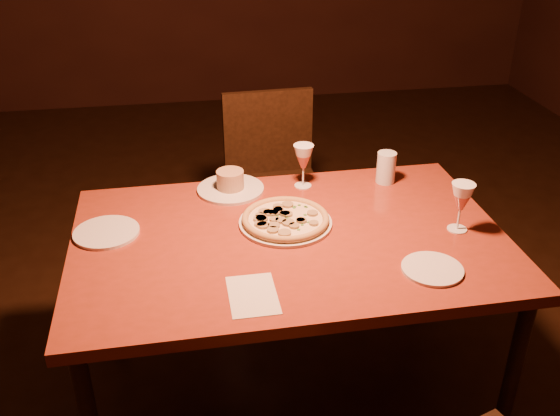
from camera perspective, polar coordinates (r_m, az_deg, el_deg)
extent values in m
plane|color=black|center=(2.44, -6.45, -17.78)|extent=(7.00, 7.00, 0.00)
cube|color=maroon|center=(2.00, 0.87, -3.04)|extent=(1.38, 0.90, 0.04)
cylinder|color=black|center=(2.51, -15.24, -6.89)|extent=(0.05, 0.05, 0.70)
cylinder|color=black|center=(2.14, 20.26, -15.06)|extent=(0.05, 0.05, 0.70)
cylinder|color=black|center=(2.67, 12.59, -4.18)|extent=(0.05, 0.05, 0.70)
cube|color=black|center=(2.87, -0.30, 1.45)|extent=(0.44, 0.44, 0.04)
cube|color=black|center=(2.95, -1.10, 6.97)|extent=(0.42, 0.05, 0.40)
cylinder|color=black|center=(2.82, -2.97, -4.72)|extent=(0.04, 0.04, 0.43)
cylinder|color=black|center=(3.10, -4.02, -1.32)|extent=(0.04, 0.04, 0.43)
cylinder|color=black|center=(2.88, 3.75, -3.92)|extent=(0.04, 0.04, 0.43)
cylinder|color=black|center=(3.16, 2.10, -0.67)|extent=(0.04, 0.04, 0.43)
cylinder|color=silver|center=(2.05, 0.50, -1.36)|extent=(0.31, 0.31, 0.01)
cylinder|color=beige|center=(2.04, 0.50, -1.09)|extent=(0.28, 0.28, 0.01)
torus|color=tan|center=(2.04, 0.50, -0.95)|extent=(0.29, 0.29, 0.02)
cylinder|color=silver|center=(2.27, -4.54, 1.74)|extent=(0.24, 0.24, 0.01)
cylinder|color=#A67E5E|center=(2.25, -4.57, 2.61)|extent=(0.10, 0.10, 0.07)
cylinder|color=silver|center=(2.34, 9.67, 3.67)|extent=(0.07, 0.07, 0.12)
cylinder|color=silver|center=(2.07, -15.59, -2.16)|extent=(0.21, 0.21, 0.01)
cylinder|color=silver|center=(1.87, 13.76, -5.44)|extent=(0.18, 0.18, 0.01)
cube|color=beige|center=(1.73, -2.51, -7.95)|extent=(0.13, 0.19, 0.00)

